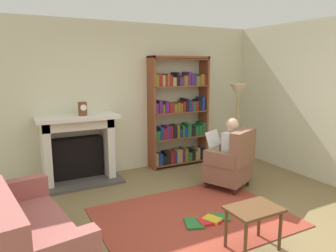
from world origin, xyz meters
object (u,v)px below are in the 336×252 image
fireplace (78,147)px  bookshelf (179,115)px  mantel_clock (83,109)px  armchair_reading (232,163)px  floor_lamp (238,97)px  seated_reader (226,150)px  sofa_floral (27,236)px  side_table (254,214)px

fireplace → bookshelf: bearing=1.1°
fireplace → mantel_clock: size_ratio=6.10×
armchair_reading → floor_lamp: floor_lamp is taller
seated_reader → fireplace: bearing=-58.2°
mantel_clock → floor_lamp: (2.81, -0.46, 0.10)m
armchair_reading → seated_reader: bearing=-90.0°
sofa_floral → mantel_clock: bearing=-35.6°
mantel_clock → armchair_reading: 2.55m
mantel_clock → sofa_floral: size_ratio=0.12×
bookshelf → mantel_clock: bearing=-175.9°
fireplace → armchair_reading: 2.54m
armchair_reading → sofa_floral: size_ratio=0.54×
mantel_clock → floor_lamp: floor_lamp is taller
armchair_reading → sofa_floral: armchair_reading is taller
sofa_floral → armchair_reading: bearing=-85.8°
sofa_floral → bookshelf: bearing=-61.9°
sofa_floral → floor_lamp: bearing=-76.4°
armchair_reading → floor_lamp: bearing=-158.0°
floor_lamp → fireplace: bearing=169.0°
bookshelf → armchair_reading: bookshelf is taller
seated_reader → floor_lamp: size_ratio=0.71×
sofa_floral → side_table: bearing=-118.5°
side_table → seated_reader: bearing=61.6°
fireplace → floor_lamp: 3.04m
fireplace → floor_lamp: bearing=-11.0°
seated_reader → side_table: size_ratio=2.04×
fireplace → seated_reader: size_ratio=1.17×
floor_lamp → mantel_clock: bearing=170.7°
side_table → floor_lamp: 3.04m
fireplace → sofa_floral: size_ratio=0.75×
sofa_floral → floor_lamp: 4.27m
mantel_clock → bookshelf: (1.87, 0.13, -0.26)m
seated_reader → floor_lamp: (0.85, 0.76, 0.74)m
seated_reader → armchair_reading: bearing=90.0°
fireplace → armchair_reading: (2.10, -1.43, -0.18)m
sofa_floral → seated_reader: bearing=-83.6°
sofa_floral → fireplace: bearing=-32.6°
fireplace → armchair_reading: fireplace is taller
mantel_clock → bookshelf: bearing=4.1°
fireplace → mantel_clock: mantel_clock is taller
armchair_reading → seated_reader: seated_reader is taller
mantel_clock → armchair_reading: size_ratio=0.23×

